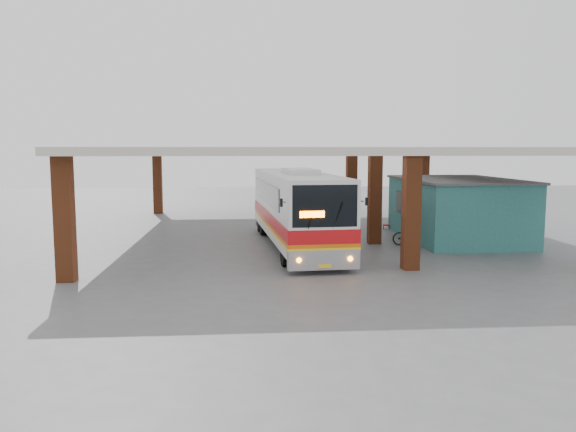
# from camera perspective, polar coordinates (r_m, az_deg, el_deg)

# --- Properties ---
(ground) EXTENTS (90.00, 90.00, 0.00)m
(ground) POSITION_cam_1_polar(r_m,az_deg,el_deg) (24.37, 3.43, -4.04)
(ground) COLOR #515154
(ground) RESTS_ON ground
(brick_columns) EXTENTS (20.10, 21.60, 4.35)m
(brick_columns) POSITION_cam_1_polar(r_m,az_deg,el_deg) (29.19, 4.90, 2.05)
(brick_columns) COLOR brown
(brick_columns) RESTS_ON ground
(canopy_roof) EXTENTS (21.00, 23.00, 0.30)m
(canopy_roof) POSITION_cam_1_polar(r_m,az_deg,el_deg) (30.44, 2.74, 6.64)
(canopy_roof) COLOR beige
(canopy_roof) RESTS_ON brick_columns
(shop_building) EXTENTS (5.20, 8.20, 3.11)m
(shop_building) POSITION_cam_1_polar(r_m,az_deg,el_deg) (29.88, 16.75, 0.72)
(shop_building) COLOR #296864
(shop_building) RESTS_ON ground
(coach_bus) EXTENTS (3.60, 12.91, 3.71)m
(coach_bus) POSITION_cam_1_polar(r_m,az_deg,el_deg) (26.34, 0.82, 0.84)
(coach_bus) COLOR silver
(coach_bus) RESTS_ON ground
(motorcycle) EXTENTS (1.90, 0.68, 1.00)m
(motorcycle) POSITION_cam_1_polar(r_m,az_deg,el_deg) (27.57, 12.48, -1.87)
(motorcycle) COLOR black
(motorcycle) RESTS_ON ground
(pedestrian) EXTENTS (0.67, 0.48, 1.75)m
(pedestrian) POSITION_cam_1_polar(r_m,az_deg,el_deg) (22.95, 5.60, -2.52)
(pedestrian) COLOR red
(pedestrian) RESTS_ON ground
(red_chair) EXTENTS (0.53, 0.53, 0.83)m
(red_chair) POSITION_cam_1_polar(r_m,az_deg,el_deg) (32.87, 10.17, -0.65)
(red_chair) COLOR #AC1215
(red_chair) RESTS_ON ground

